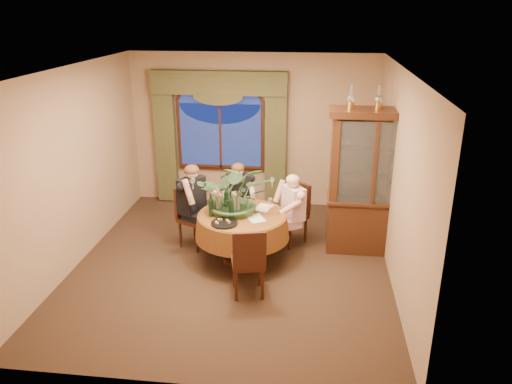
# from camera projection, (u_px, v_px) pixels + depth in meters

# --- Properties ---
(floor) EXTENTS (5.00, 5.00, 0.00)m
(floor) POSITION_uv_depth(u_px,v_px,m) (232.00, 264.00, 7.32)
(floor) COLOR black
(floor) RESTS_ON ground
(wall_back) EXTENTS (4.50, 0.00, 4.50)m
(wall_back) POSITION_uv_depth(u_px,v_px,m) (253.00, 131.00, 9.15)
(wall_back) COLOR #987658
(wall_back) RESTS_ON ground
(wall_right) EXTENTS (0.00, 5.00, 5.00)m
(wall_right) POSITION_uv_depth(u_px,v_px,m) (399.00, 180.00, 6.57)
(wall_right) COLOR #987658
(wall_right) RESTS_ON ground
(ceiling) EXTENTS (5.00, 5.00, 0.00)m
(ceiling) POSITION_uv_depth(u_px,v_px,m) (228.00, 69.00, 6.33)
(ceiling) COLOR white
(ceiling) RESTS_ON wall_back
(window) EXTENTS (1.62, 0.10, 1.32)m
(window) POSITION_uv_depth(u_px,v_px,m) (220.00, 136.00, 9.19)
(window) COLOR navy
(window) RESTS_ON wall_back
(arched_transom) EXTENTS (1.60, 0.06, 0.44)m
(arched_transom) POSITION_uv_depth(u_px,v_px,m) (219.00, 94.00, 8.91)
(arched_transom) COLOR navy
(arched_transom) RESTS_ON wall_back
(drapery_left) EXTENTS (0.38, 0.14, 2.32)m
(drapery_left) POSITION_uv_depth(u_px,v_px,m) (166.00, 141.00, 9.30)
(drapery_left) COLOR #3E3D1E
(drapery_left) RESTS_ON floor
(drapery_right) EXTENTS (0.38, 0.14, 2.32)m
(drapery_right) POSITION_uv_depth(u_px,v_px,m) (276.00, 145.00, 9.07)
(drapery_right) COLOR #3E3D1E
(drapery_right) RESTS_ON floor
(swag_valance) EXTENTS (2.45, 0.16, 0.42)m
(swag_valance) POSITION_uv_depth(u_px,v_px,m) (218.00, 83.00, 8.77)
(swag_valance) COLOR #3E3D1E
(swag_valance) RESTS_ON wall_back
(dining_table) EXTENTS (1.82, 1.82, 0.75)m
(dining_table) POSITION_uv_depth(u_px,v_px,m) (242.00, 238.00, 7.29)
(dining_table) COLOR maroon
(dining_table) RESTS_ON floor
(china_cabinet) EXTENTS (1.36, 0.54, 2.19)m
(china_cabinet) POSITION_uv_depth(u_px,v_px,m) (372.00, 183.00, 7.38)
(china_cabinet) COLOR #321A11
(china_cabinet) RESTS_ON floor
(oil_lamp_left) EXTENTS (0.11, 0.11, 0.34)m
(oil_lamp_left) POSITION_uv_depth(u_px,v_px,m) (351.00, 97.00, 6.97)
(oil_lamp_left) COLOR #A5722D
(oil_lamp_left) RESTS_ON china_cabinet
(oil_lamp_center) EXTENTS (0.11, 0.11, 0.34)m
(oil_lamp_center) POSITION_uv_depth(u_px,v_px,m) (379.00, 97.00, 6.93)
(oil_lamp_center) COLOR #A5722D
(oil_lamp_center) RESTS_ON china_cabinet
(oil_lamp_right) EXTENTS (0.11, 0.11, 0.34)m
(oil_lamp_right) POSITION_uv_depth(u_px,v_px,m) (407.00, 98.00, 6.89)
(oil_lamp_right) COLOR #A5722D
(oil_lamp_right) RESTS_ON china_cabinet
(chair_right) EXTENTS (0.59, 0.59, 0.96)m
(chair_right) POSITION_uv_depth(u_px,v_px,m) (291.00, 214.00, 7.83)
(chair_right) COLOR black
(chair_right) RESTS_ON floor
(chair_back_right) EXTENTS (0.49, 0.49, 0.96)m
(chair_back_right) POSITION_uv_depth(u_px,v_px,m) (240.00, 207.00, 8.14)
(chair_back_right) COLOR black
(chair_back_right) RESTS_ON floor
(chair_back) EXTENTS (0.57, 0.57, 0.96)m
(chair_back) POSITION_uv_depth(u_px,v_px,m) (195.00, 217.00, 7.72)
(chair_back) COLOR black
(chair_back) RESTS_ON floor
(chair_front_left) EXTENTS (0.50, 0.50, 0.96)m
(chair_front_left) POSITION_uv_depth(u_px,v_px,m) (248.00, 260.00, 6.42)
(chair_front_left) COLOR black
(chair_front_left) RESTS_ON floor
(person_pink) EXTENTS (0.58, 0.59, 1.22)m
(person_pink) POSITION_uv_depth(u_px,v_px,m) (293.00, 213.00, 7.57)
(person_pink) COLOR #D6A7B3
(person_pink) RESTS_ON floor
(person_back) EXTENTS (0.61, 0.62, 1.34)m
(person_back) POSITION_uv_depth(u_px,v_px,m) (192.00, 206.00, 7.67)
(person_back) COLOR black
(person_back) RESTS_ON floor
(person_scarf) EXTENTS (0.52, 0.49, 1.24)m
(person_scarf) POSITION_uv_depth(u_px,v_px,m) (238.00, 199.00, 8.06)
(person_scarf) COLOR black
(person_scarf) RESTS_ON floor
(stoneware_vase) EXTENTS (0.15, 0.15, 0.28)m
(stoneware_vase) POSITION_uv_depth(u_px,v_px,m) (235.00, 201.00, 7.25)
(stoneware_vase) COLOR gray
(stoneware_vase) RESTS_ON dining_table
(centerpiece_plant) EXTENTS (1.04, 1.16, 0.91)m
(centerpiece_plant) POSITION_uv_depth(u_px,v_px,m) (236.00, 169.00, 7.02)
(centerpiece_plant) COLOR #314F2C
(centerpiece_plant) RESTS_ON dining_table
(olive_bowl) EXTENTS (0.17, 0.17, 0.05)m
(olive_bowl) POSITION_uv_depth(u_px,v_px,m) (248.00, 213.00, 7.12)
(olive_bowl) COLOR #3D5126
(olive_bowl) RESTS_ON dining_table
(cheese_platter) EXTENTS (0.37, 0.37, 0.02)m
(cheese_platter) POSITION_uv_depth(u_px,v_px,m) (224.00, 223.00, 6.83)
(cheese_platter) COLOR black
(cheese_platter) RESTS_ON dining_table
(wine_bottle_0) EXTENTS (0.07, 0.07, 0.33)m
(wine_bottle_0) POSITION_uv_depth(u_px,v_px,m) (226.00, 197.00, 7.33)
(wine_bottle_0) COLOR black
(wine_bottle_0) RESTS_ON dining_table
(wine_bottle_1) EXTENTS (0.07, 0.07, 0.33)m
(wine_bottle_1) POSITION_uv_depth(u_px,v_px,m) (211.00, 205.00, 7.04)
(wine_bottle_1) COLOR black
(wine_bottle_1) RESTS_ON dining_table
(wine_bottle_2) EXTENTS (0.07, 0.07, 0.33)m
(wine_bottle_2) POSITION_uv_depth(u_px,v_px,m) (231.00, 206.00, 7.03)
(wine_bottle_2) COLOR black
(wine_bottle_2) RESTS_ON dining_table
(wine_bottle_3) EXTENTS (0.07, 0.07, 0.33)m
(wine_bottle_3) POSITION_uv_depth(u_px,v_px,m) (218.00, 199.00, 7.25)
(wine_bottle_3) COLOR tan
(wine_bottle_3) RESTS_ON dining_table
(tasting_paper_0) EXTENTS (0.33, 0.36, 0.00)m
(tasting_paper_0) POSITION_uv_depth(u_px,v_px,m) (256.00, 218.00, 7.01)
(tasting_paper_0) COLOR white
(tasting_paper_0) RESTS_ON dining_table
(tasting_paper_1) EXTENTS (0.29, 0.35, 0.00)m
(tasting_paper_1) POSITION_uv_depth(u_px,v_px,m) (264.00, 208.00, 7.38)
(tasting_paper_1) COLOR white
(tasting_paper_1) RESTS_ON dining_table
(wine_glass_person_pink) EXTENTS (0.07, 0.07, 0.18)m
(wine_glass_person_pink) POSITION_uv_depth(u_px,v_px,m) (270.00, 203.00, 7.32)
(wine_glass_person_pink) COLOR silver
(wine_glass_person_pink) RESTS_ON dining_table
(wine_glass_person_back) EXTENTS (0.07, 0.07, 0.18)m
(wine_glass_person_back) POSITION_uv_depth(u_px,v_px,m) (217.00, 202.00, 7.36)
(wine_glass_person_back) COLOR silver
(wine_glass_person_back) RESTS_ON dining_table
(wine_glass_person_scarf) EXTENTS (0.07, 0.07, 0.18)m
(wine_glass_person_scarf) POSITION_uv_depth(u_px,v_px,m) (240.00, 197.00, 7.55)
(wine_glass_person_scarf) COLOR silver
(wine_glass_person_scarf) RESTS_ON dining_table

